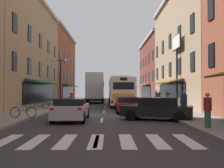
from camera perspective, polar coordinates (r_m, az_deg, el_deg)
name	(u,v)px	position (r m, az deg, el deg)	size (l,w,h in m)	color
ground_plane	(103,115)	(19.56, -1.94, -6.90)	(34.80, 80.00, 0.10)	#333335
lane_centre_dashes	(103,115)	(19.31, -1.96, -6.81)	(0.14, 73.90, 0.01)	#DBCC4C
crosswalk_near	(96,141)	(9.65, -3.43, -12.32)	(7.10, 2.80, 0.01)	silver
sidewalk_left	(24,114)	(20.56, -18.72, -6.23)	(3.00, 80.00, 0.14)	gray
sidewalk_right	(182,114)	(20.28, 15.07, -6.32)	(3.00, 80.00, 0.14)	gray
billboard_sign	(177,53)	(26.39, 13.99, 6.67)	(0.40, 2.80, 7.08)	black
transit_bus	(120,91)	(31.04, 1.81, -1.58)	(2.76, 11.66, 3.27)	white
box_truck	(95,88)	(37.65, -3.69, -0.88)	(2.58, 7.25, 4.21)	white
sedan_near	(158,109)	(16.39, 9.93, -5.32)	(4.65, 3.13, 1.38)	black
sedan_mid	(127,104)	(21.70, 3.33, -4.46)	(1.99, 4.68, 1.28)	maroon
sedan_far	(71,109)	(16.06, -8.90, -5.42)	(1.98, 4.56, 1.34)	silver
sedan_rear	(97,97)	(47.25, -3.38, -2.76)	(2.02, 4.29, 1.33)	#144723
motorcycle_rider	(72,105)	(20.48, -8.81, -4.51)	(0.62, 2.07, 1.66)	black
bicycle_near	(23,112)	(17.13, -18.86, -5.77)	(1.71, 0.48, 0.91)	black
bicycle_mid	(51,105)	(24.74, -13.17, -4.42)	(1.71, 0.48, 0.91)	black
pedestrian_near	(159,97)	(33.68, 10.24, -2.77)	(0.53, 0.42, 1.63)	#B29947
pedestrian_mid	(184,104)	(16.46, 15.50, -4.23)	(0.36, 0.36, 1.68)	#33663F
pedestrian_far	(208,110)	(12.65, 20.19, -5.29)	(0.36, 0.36, 1.60)	#33663F
pedestrian_rear	(156,97)	(29.76, 9.62, -2.89)	(0.36, 0.36, 1.73)	navy
street_lamp_twin	(60,80)	(27.87, -11.24, 0.89)	(1.42, 0.32, 5.01)	black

